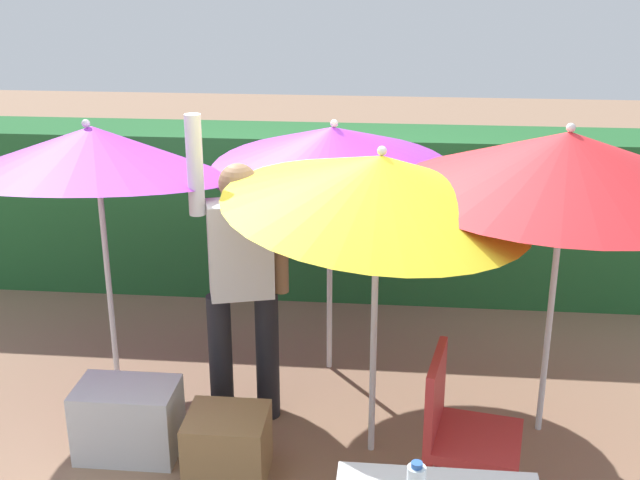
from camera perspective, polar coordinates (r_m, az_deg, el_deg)
ground_plane at (r=4.92m, az=-0.35°, el=-13.36°), size 24.00×24.00×0.00m
hedge_row at (r=6.63m, az=1.60°, el=2.05°), size 8.00×0.70×1.35m
umbrella_rainbow at (r=5.04m, az=0.87°, el=6.55°), size 1.55×1.56×1.75m
umbrella_orange at (r=5.05m, az=-15.89°, el=6.03°), size 1.77×1.80×1.85m
umbrella_yellow at (r=4.10m, az=4.25°, el=4.10°), size 1.65×1.63×1.85m
umbrella_navy at (r=4.46m, az=17.15°, el=5.37°), size 1.82×1.83×1.85m
person_vendor at (r=4.63m, az=-5.63°, el=-2.56°), size 0.55×0.31×1.88m
chair_plastic at (r=4.04m, az=9.93°, el=-13.15°), size 0.51×0.51×0.89m
cooler_box at (r=4.74m, az=-13.48°, el=-12.33°), size 0.56×0.35×0.42m
crate_cardboard at (r=4.47m, az=-6.59°, el=-14.34°), size 0.43×0.38×0.38m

